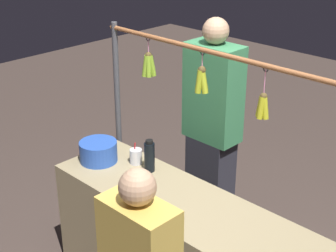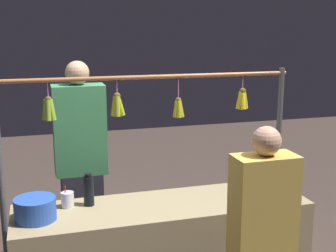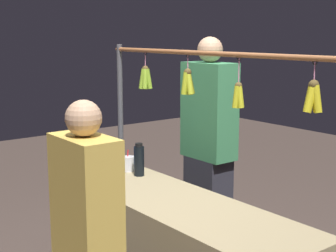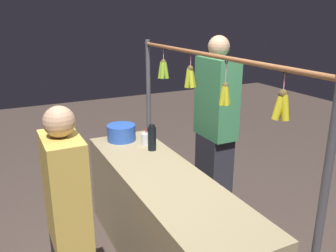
{
  "view_description": "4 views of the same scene",
  "coord_description": "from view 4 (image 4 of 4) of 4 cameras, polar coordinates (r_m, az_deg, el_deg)",
  "views": [
    {
      "loc": [
        -1.77,
        2.01,
        2.56
      ],
      "look_at": [
        0.2,
        0.0,
        1.29
      ],
      "focal_mm": 54.82,
      "sensor_mm": 36.0,
      "label": 1
    },
    {
      "loc": [
        0.83,
        2.97,
        2.05
      ],
      "look_at": [
        -0.03,
        0.0,
        1.38
      ],
      "focal_mm": 49.29,
      "sensor_mm": 36.0,
      "label": 2
    },
    {
      "loc": [
        -2.34,
        1.83,
        1.81
      ],
      "look_at": [
        0.01,
        0.0,
        1.26
      ],
      "focal_mm": 53.78,
      "sensor_mm": 36.0,
      "label": 3
    },
    {
      "loc": [
        -2.17,
        1.04,
        1.96
      ],
      "look_at": [
        -0.07,
        0.0,
        1.22
      ],
      "focal_mm": 37.91,
      "sensor_mm": 36.0,
      "label": 4
    }
  ],
  "objects": [
    {
      "name": "market_counter",
      "position": [
        2.87,
        -0.65,
        -15.27
      ],
      "size": [
        2.09,
        0.58,
        0.81
      ],
      "primitive_type": "cube",
      "color": "tan",
      "rests_on": "ground"
    },
    {
      "name": "display_rack",
      "position": [
        2.7,
        6.07,
        1.16
      ],
      "size": [
        2.26,
        0.12,
        1.72
      ],
      "color": "#4C4C51",
      "rests_on": "ground"
    },
    {
      "name": "water_bottle",
      "position": [
        3.1,
        -2.6,
        -1.96
      ],
      "size": [
        0.07,
        0.07,
        0.23
      ],
      "color": "black",
      "rests_on": "market_counter"
    },
    {
      "name": "blue_bucket",
      "position": [
        3.39,
        -7.52,
        -1.06
      ],
      "size": [
        0.27,
        0.27,
        0.15
      ],
      "primitive_type": "cylinder",
      "color": "blue",
      "rests_on": "market_counter"
    },
    {
      "name": "drink_cup",
      "position": [
        3.25,
        -3.52,
        -2.1
      ],
      "size": [
        0.09,
        0.09,
        0.16
      ],
      "color": "silver",
      "rests_on": "market_counter"
    },
    {
      "name": "vendor_person",
      "position": [
        3.41,
        7.59,
        -1.05
      ],
      "size": [
        0.42,
        0.23,
        1.78
      ],
      "color": "#2D2D38",
      "rests_on": "ground"
    },
    {
      "name": "customer_person",
      "position": [
        2.19,
        -15.44,
        -16.79
      ],
      "size": [
        0.36,
        0.2,
        1.52
      ],
      "color": "#2D2D38",
      "rests_on": "ground"
    }
  ]
}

